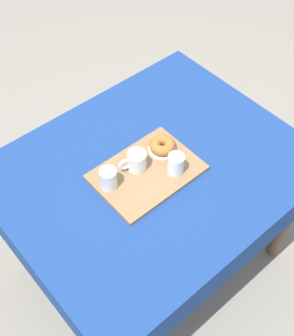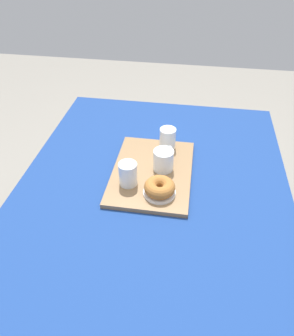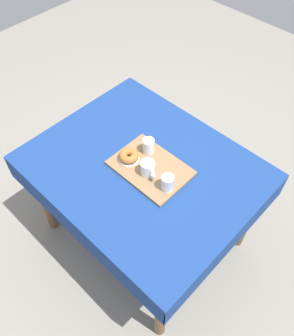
% 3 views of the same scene
% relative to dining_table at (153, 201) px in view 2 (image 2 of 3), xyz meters
% --- Properties ---
extents(ground_plane, '(6.00, 6.00, 0.00)m').
position_rel_dining_table_xyz_m(ground_plane, '(0.00, 0.00, -0.64)').
color(ground_plane, gray).
extents(dining_table, '(1.19, 0.97, 0.74)m').
position_rel_dining_table_xyz_m(dining_table, '(0.00, 0.00, 0.00)').
color(dining_table, navy).
rests_on(dining_table, ground).
extents(serving_tray, '(0.41, 0.29, 0.02)m').
position_rel_dining_table_xyz_m(serving_tray, '(0.04, 0.01, 0.11)').
color(serving_tray, olive).
rests_on(serving_tray, dining_table).
extents(tea_mug_left, '(0.11, 0.07, 0.08)m').
position_rel_dining_table_xyz_m(tea_mug_left, '(0.06, -0.03, 0.16)').
color(tea_mug_left, white).
rests_on(tea_mug_left, serving_tray).
extents(water_glass_near, '(0.06, 0.06, 0.09)m').
position_rel_dining_table_xyz_m(water_glass_near, '(-0.04, 0.08, 0.16)').
color(water_glass_near, white).
rests_on(water_glass_near, serving_tray).
extents(water_glass_far, '(0.06, 0.06, 0.09)m').
position_rel_dining_table_xyz_m(water_glass_far, '(0.20, -0.03, 0.16)').
color(water_glass_far, white).
rests_on(water_glass_far, serving_tray).
extents(donut_plate_left, '(0.11, 0.11, 0.01)m').
position_rel_dining_table_xyz_m(donut_plate_left, '(-0.08, -0.03, 0.12)').
color(donut_plate_left, white).
rests_on(donut_plate_left, serving_tray).
extents(sugar_donut_left, '(0.11, 0.11, 0.04)m').
position_rel_dining_table_xyz_m(sugar_donut_left, '(-0.08, -0.03, 0.15)').
color(sugar_donut_left, '#A3662D').
rests_on(sugar_donut_left, donut_plate_left).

